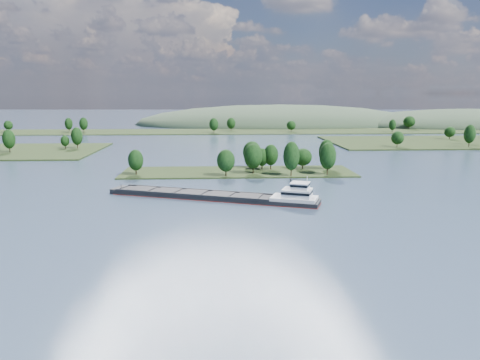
{
  "coord_description": "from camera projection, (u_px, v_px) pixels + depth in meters",
  "views": [
    {
      "loc": [
        -8.62,
        -20.81,
        34.02
      ],
      "look_at": [
        -1.47,
        130.0,
        6.0
      ],
      "focal_mm": 35.0,
      "sensor_mm": 36.0,
      "label": 1
    }
  ],
  "objects": [
    {
      "name": "hill_east",
      "position": [
        468.0,
        126.0,
        500.75
      ],
      "size": [
        260.0,
        140.0,
        36.0
      ],
      "primitive_type": "ellipsoid",
      "color": "#334731",
      "rests_on": "ground"
    },
    {
      "name": "tree_island",
      "position": [
        256.0,
        163.0,
        202.5
      ],
      "size": [
        100.0,
        31.73,
        15.47
      ],
      "color": "#203015",
      "rests_on": "ground"
    },
    {
      "name": "ground",
      "position": [
        246.0,
        205.0,
        144.89
      ],
      "size": [
        1800.0,
        1800.0,
        0.0
      ],
      "primitive_type": "plane",
      "color": "#374860",
      "rests_on": "ground"
    },
    {
      "name": "back_shoreline",
      "position": [
        237.0,
        131.0,
        420.01
      ],
      "size": [
        900.0,
        60.0,
        14.17
      ],
      "color": "#203015",
      "rests_on": "ground"
    },
    {
      "name": "cargo_barge",
      "position": [
        226.0,
        196.0,
        152.01
      ],
      "size": [
        69.84,
        32.4,
        9.64
      ],
      "color": "black",
      "rests_on": "ground"
    },
    {
      "name": "hill_west",
      "position": [
        279.0,
        124.0,
        520.89
      ],
      "size": [
        320.0,
        160.0,
        44.0
      ],
      "primitive_type": "ellipsoid",
      "color": "#334731",
      "rests_on": "ground"
    }
  ]
}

